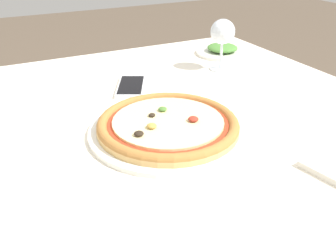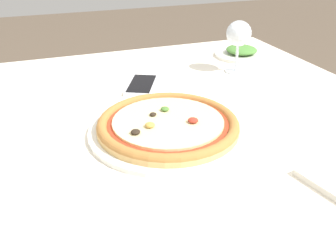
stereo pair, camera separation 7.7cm
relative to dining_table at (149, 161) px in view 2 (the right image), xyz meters
The scene contains 5 objects.
dining_table is the anchor object (origin of this frame).
pizza_plate 0.10m from the dining_table, 26.38° to the right, with size 0.33×0.33×0.04m.
wine_glass_far_left 0.48m from the dining_table, 36.64° to the left, with size 0.07×0.07×0.15m.
cell_phone 0.26m from the dining_table, 76.70° to the left, with size 0.13×0.16×0.01m.
side_plate 0.60m from the dining_table, 41.18° to the left, with size 0.18×0.18×0.04m.
Camera 2 is at (-0.20, -0.66, 1.08)m, focal length 40.00 mm.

